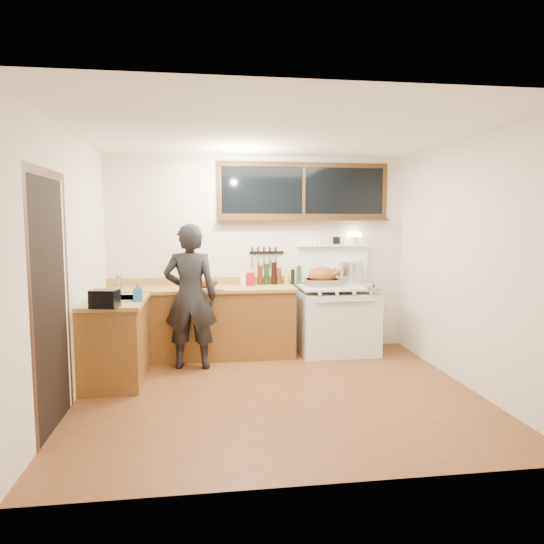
{
  "coord_description": "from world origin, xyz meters",
  "views": [
    {
      "loc": [
        -0.72,
        -4.73,
        1.74
      ],
      "look_at": [
        0.05,
        0.85,
        1.15
      ],
      "focal_mm": 32.0,
      "sensor_mm": 36.0,
      "label": 1
    }
  ],
  "objects": [
    {
      "name": "counter_back",
      "position": [
        -0.8,
        1.45,
        0.45
      ],
      "size": [
        2.44,
        0.64,
        1.0
      ],
      "color": "brown",
      "rests_on": "ground"
    },
    {
      "name": "vintage_stove",
      "position": [
        1.0,
        1.41,
        0.47
      ],
      "size": [
        1.02,
        0.74,
        1.59
      ],
      "color": "white",
      "rests_on": "ground"
    },
    {
      "name": "room_shell",
      "position": [
        0.0,
        0.0,
        1.65
      ],
      "size": [
        4.1,
        3.6,
        2.65
      ],
      "color": "beige",
      "rests_on": "ground"
    },
    {
      "name": "bottle_cluster",
      "position": [
        0.22,
        1.63,
        1.03
      ],
      "size": [
        0.59,
        0.07,
        0.3
      ],
      "color": "black",
      "rests_on": "counter_back"
    },
    {
      "name": "counter_left",
      "position": [
        -1.7,
        0.62,
        0.45
      ],
      "size": [
        0.64,
        1.09,
        0.9
      ],
      "color": "brown",
      "rests_on": "ground"
    },
    {
      "name": "sink_unit",
      "position": [
        -1.68,
        0.7,
        0.85
      ],
      "size": [
        0.5,
        0.45,
        0.37
      ],
      "color": "white",
      "rests_on": "counter_left"
    },
    {
      "name": "saucepan",
      "position": [
        0.98,
        1.58,
        0.97
      ],
      "size": [
        0.22,
        0.31,
        0.13
      ],
      "color": "silver",
      "rests_on": "vintage_stove"
    },
    {
      "name": "left_doorway",
      "position": [
        -1.99,
        -0.55,
        1.09
      ],
      "size": [
        0.02,
        1.04,
        2.17
      ],
      "color": "black",
      "rests_on": "ground"
    },
    {
      "name": "stockpot",
      "position": [
        1.23,
        1.57,
        1.05
      ],
      "size": [
        0.41,
        0.41,
        0.3
      ],
      "color": "silver",
      "rests_on": "vintage_stove"
    },
    {
      "name": "knife_strip",
      "position": [
        0.08,
        1.73,
        1.31
      ],
      "size": [
        0.46,
        0.03,
        0.28
      ],
      "color": "black",
      "rests_on": "room_shell"
    },
    {
      "name": "soap_bottle",
      "position": [
        -1.43,
        0.47,
        1.0
      ],
      "size": [
        0.1,
        0.1,
        0.21
      ],
      "color": "blue",
      "rests_on": "counter_left"
    },
    {
      "name": "man",
      "position": [
        -0.9,
        0.99,
        0.86
      ],
      "size": [
        0.67,
        0.48,
        1.72
      ],
      "color": "black",
      "rests_on": "ground"
    },
    {
      "name": "coffee_tin",
      "position": [
        -0.14,
        1.58,
        0.98
      ],
      "size": [
        0.11,
        0.09,
        0.17
      ],
      "color": "#9D1411",
      "rests_on": "counter_back"
    },
    {
      "name": "back_window",
      "position": [
        0.6,
        1.72,
        2.06
      ],
      "size": [
        2.32,
        0.13,
        0.77
      ],
      "color": "black",
      "rests_on": "room_shell"
    },
    {
      "name": "toaster",
      "position": [
        -1.7,
        0.12,
        0.99
      ],
      "size": [
        0.29,
        0.23,
        0.18
      ],
      "color": "black",
      "rests_on": "counter_left"
    },
    {
      "name": "cutting_board",
      "position": [
        -0.69,
        1.28,
        0.95
      ],
      "size": [
        0.41,
        0.32,
        0.14
      ],
      "color": "olive",
      "rests_on": "counter_back"
    },
    {
      "name": "pitcher",
      "position": [
        -0.23,
        1.57,
        0.98
      ],
      "size": [
        0.12,
        0.12,
        0.17
      ],
      "color": "white",
      "rests_on": "counter_back"
    },
    {
      "name": "ground_plane",
      "position": [
        0.0,
        0.0,
        -0.01
      ],
      "size": [
        4.0,
        3.5,
        0.02
      ],
      "primitive_type": "cube",
      "color": "#593017"
    },
    {
      "name": "roast_turkey",
      "position": [
        0.77,
        1.33,
        1.0
      ],
      "size": [
        0.51,
        0.38,
        0.26
      ],
      "color": "silver",
      "rests_on": "vintage_stove"
    },
    {
      "name": "pot_lid",
      "position": [
        1.38,
        1.1,
        0.91
      ],
      "size": [
        0.32,
        0.32,
        0.04
      ],
      "color": "silver",
      "rests_on": "vintage_stove"
    }
  ]
}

